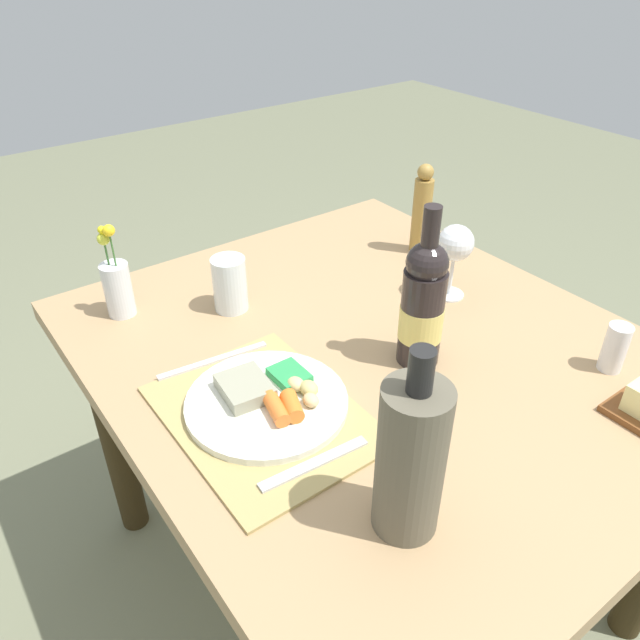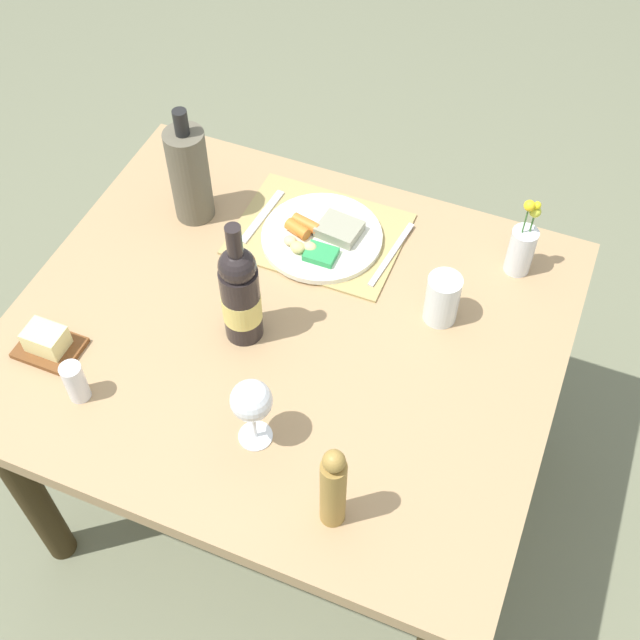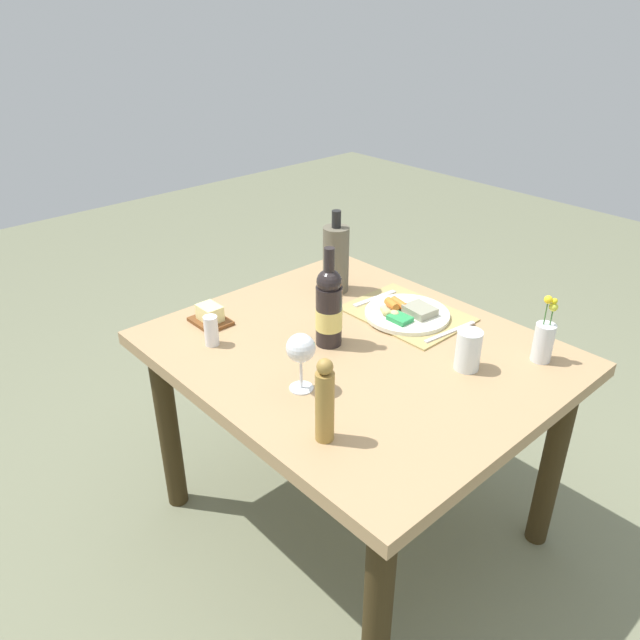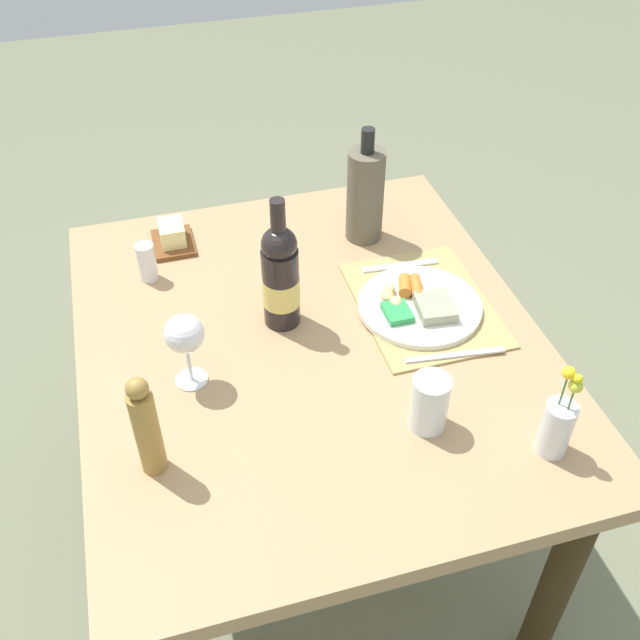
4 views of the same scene
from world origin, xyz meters
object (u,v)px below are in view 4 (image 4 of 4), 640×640
(dining_table, at_px, (311,371))
(dinner_plate, at_px, (419,304))
(knife, at_px, (400,266))
(cooler_bottle, at_px, (365,194))
(salt_shaker, at_px, (147,262))
(butter_dish, at_px, (173,237))
(fork, at_px, (455,355))
(wine_bottle, at_px, (280,277))
(water_tumbler, at_px, (429,406))
(wine_glass, at_px, (185,336))
(pepper_mill, at_px, (146,427))
(flower_vase, at_px, (557,425))

(dining_table, bearing_deg, dinner_plate, -85.08)
(knife, distance_m, cooler_bottle, 0.20)
(knife, relative_size, salt_shaker, 1.98)
(knife, distance_m, salt_shaker, 0.60)
(dinner_plate, height_order, butter_dish, butter_dish)
(fork, relative_size, wine_bottle, 0.69)
(knife, relative_size, butter_dish, 1.45)
(knife, relative_size, water_tumbler, 1.58)
(salt_shaker, bearing_deg, dinner_plate, -116.68)
(dinner_plate, distance_m, wine_glass, 0.54)
(pepper_mill, bearing_deg, dinner_plate, -66.23)
(pepper_mill, distance_m, salt_shaker, 0.57)
(flower_vase, height_order, water_tumbler, flower_vase)
(flower_vase, relative_size, water_tumbler, 1.74)
(knife, distance_m, butter_dish, 0.57)
(knife, xyz_separation_m, flower_vase, (-0.59, -0.07, 0.06))
(flower_vase, distance_m, butter_dish, 1.03)
(dinner_plate, relative_size, fork, 1.30)
(water_tumbler, distance_m, wine_bottle, 0.42)
(dinner_plate, xyz_separation_m, water_tumbler, (-0.32, 0.11, 0.03))
(fork, relative_size, pepper_mill, 0.96)
(fork, bearing_deg, cooler_bottle, 11.83)
(dining_table, bearing_deg, salt_shaker, 45.35)
(dinner_plate, distance_m, water_tumbler, 0.34)
(pepper_mill, xyz_separation_m, butter_dish, (0.68, -0.12, -0.08))
(cooler_bottle, relative_size, pepper_mill, 1.32)
(flower_vase, bearing_deg, salt_shaker, 42.41)
(cooler_bottle, xyz_separation_m, wine_bottle, (-0.26, 0.28, -0.00))
(knife, bearing_deg, fork, -175.32)
(flower_vase, distance_m, water_tumbler, 0.23)
(knife, distance_m, water_tumbler, 0.49)
(dinner_plate, bearing_deg, flower_vase, -168.44)
(flower_vase, distance_m, wine_glass, 0.71)
(dinner_plate, height_order, wine_bottle, wine_bottle)
(wine_glass, relative_size, salt_shaker, 1.77)
(butter_dish, height_order, salt_shaker, salt_shaker)
(dinner_plate, height_order, cooler_bottle, cooler_bottle)
(flower_vase, relative_size, wine_glass, 1.23)
(fork, relative_size, salt_shaker, 2.27)
(knife, height_order, salt_shaker, salt_shaker)
(knife, xyz_separation_m, cooler_bottle, (0.15, 0.04, 0.11))
(butter_dish, xyz_separation_m, salt_shaker, (-0.12, 0.07, 0.02))
(fork, height_order, wine_bottle, wine_bottle)
(knife, bearing_deg, dining_table, 127.81)
(pepper_mill, distance_m, wine_glass, 0.22)
(dinner_plate, bearing_deg, wine_glass, 98.27)
(dining_table, relative_size, cooler_bottle, 3.87)
(knife, distance_m, flower_vase, 0.60)
(fork, relative_size, wine_glass, 1.28)
(butter_dish, bearing_deg, water_tumbler, -151.62)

